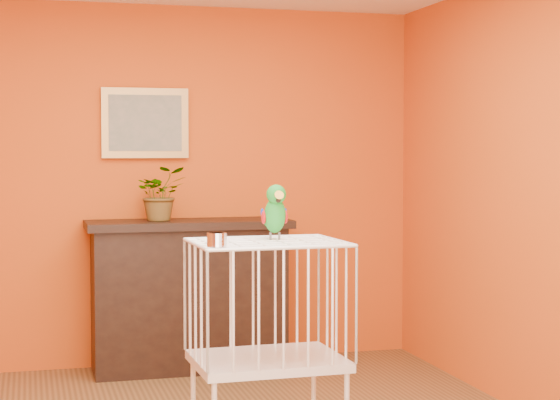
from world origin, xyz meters
name	(u,v)px	position (x,y,z in m)	size (l,w,h in m)	color
room_shell	(201,144)	(0.00, 0.00, 1.58)	(4.50, 4.50, 4.50)	#CE4D13
console_cabinet	(189,295)	(0.27, 2.00, 0.53)	(1.43, 0.51, 1.06)	black
potted_plant	(161,200)	(0.08, 2.00, 1.21)	(0.34, 0.38, 0.30)	#26722D
framed_picture	(145,123)	(0.00, 2.22, 1.75)	(0.62, 0.04, 0.50)	#C18D45
birdcage	(268,349)	(0.31, -0.10, 0.58)	(0.73, 0.57, 1.11)	white
feed_cup	(217,240)	(0.01, -0.32, 1.15)	(0.09, 0.09, 0.06)	silver
parrot	(275,211)	(0.37, -0.02, 1.25)	(0.14, 0.25, 0.28)	#59544C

